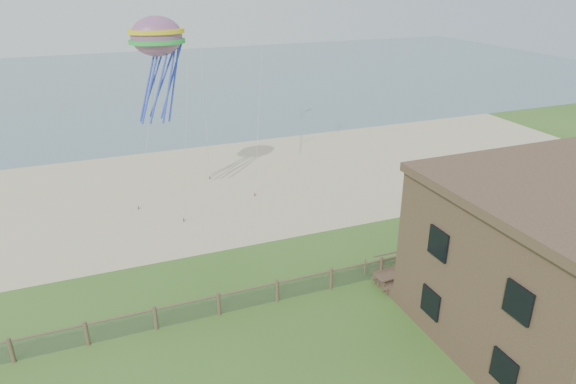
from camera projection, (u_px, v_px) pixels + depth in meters
ground at (329, 382)px, 20.83m from camera, size 160.00×160.00×0.00m
sand_beach at (205, 187)px, 39.64m from camera, size 72.00×20.00×0.02m
ocean at (139, 82)px, 77.25m from camera, size 160.00×68.00×0.02m
chainlink_fence at (277, 292)px, 25.75m from camera, size 36.20×0.20×1.25m
motel_deck at (496, 258)px, 29.38m from camera, size 15.00×2.00×0.50m
picnic_table at (392, 281)px, 27.00m from camera, size 1.82×1.41×0.75m
octopus_kite at (160, 67)px, 30.05m from camera, size 3.65×2.93×6.66m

